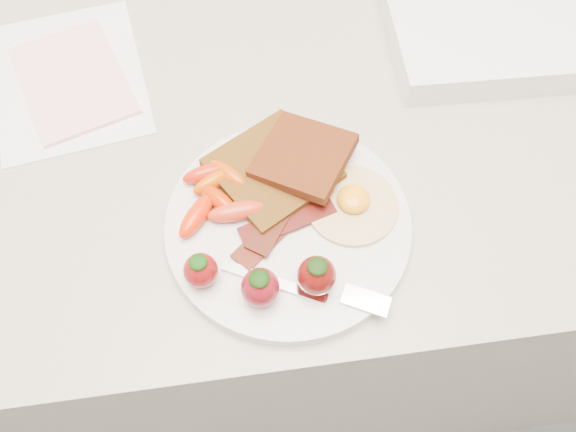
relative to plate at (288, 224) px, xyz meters
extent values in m
cube|color=gray|center=(0.01, 0.14, -0.46)|extent=(2.00, 0.60, 0.90)
cylinder|color=silver|center=(0.00, 0.00, 0.00)|extent=(0.27, 0.27, 0.02)
cube|color=#351C0B|center=(-0.01, 0.06, 0.02)|extent=(0.16, 0.16, 0.01)
cube|color=black|center=(0.03, 0.07, 0.03)|extent=(0.13, 0.13, 0.02)
cylinder|color=beige|center=(0.07, 0.01, 0.01)|extent=(0.12, 0.12, 0.01)
ellipsoid|color=orange|center=(0.07, 0.01, 0.02)|extent=(0.04, 0.04, 0.02)
cube|color=#3B0D07|center=(-0.02, -0.01, 0.01)|extent=(0.10, 0.09, 0.00)
cube|color=black|center=(0.00, 0.00, 0.01)|extent=(0.11, 0.06, 0.00)
cube|color=black|center=(-0.01, 0.01, 0.02)|extent=(0.08, 0.10, 0.00)
ellipsoid|color=#BF4900|center=(-0.08, 0.05, 0.02)|extent=(0.05, 0.04, 0.02)
ellipsoid|color=#C02B00|center=(-0.07, 0.03, 0.02)|extent=(0.05, 0.05, 0.02)
ellipsoid|color=red|center=(-0.10, 0.01, 0.02)|extent=(0.05, 0.06, 0.02)
ellipsoid|color=#BC4005|center=(-0.06, 0.06, 0.02)|extent=(0.05, 0.05, 0.02)
ellipsoid|color=red|center=(-0.08, 0.07, 0.02)|extent=(0.06, 0.03, 0.02)
ellipsoid|color=red|center=(-0.05, 0.01, 0.02)|extent=(0.07, 0.03, 0.02)
ellipsoid|color=maroon|center=(-0.10, -0.06, 0.03)|extent=(0.04, 0.04, 0.04)
ellipsoid|color=#0B3404|center=(-0.10, -0.06, 0.05)|extent=(0.02, 0.02, 0.01)
ellipsoid|color=maroon|center=(-0.04, -0.08, 0.03)|extent=(0.04, 0.04, 0.04)
ellipsoid|color=black|center=(-0.04, -0.08, 0.05)|extent=(0.02, 0.02, 0.01)
ellipsoid|color=#560A08|center=(0.02, -0.08, 0.03)|extent=(0.04, 0.04, 0.04)
ellipsoid|color=black|center=(0.02, -0.08, 0.05)|extent=(0.02, 0.02, 0.01)
cube|color=silver|center=(-0.02, -0.07, 0.01)|extent=(0.11, 0.06, 0.00)
cube|color=white|center=(0.07, -0.10, 0.01)|extent=(0.05, 0.04, 0.00)
cube|color=white|center=(-0.25, 0.26, -0.01)|extent=(0.22, 0.27, 0.00)
cube|color=#F7B3BC|center=(-0.25, 0.25, 0.00)|extent=(0.18, 0.21, 0.01)
cube|color=white|center=(0.32, 0.26, 0.01)|extent=(0.29, 0.24, 0.04)
camera|label=1|loc=(-0.04, -0.29, 0.55)|focal=35.00mm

